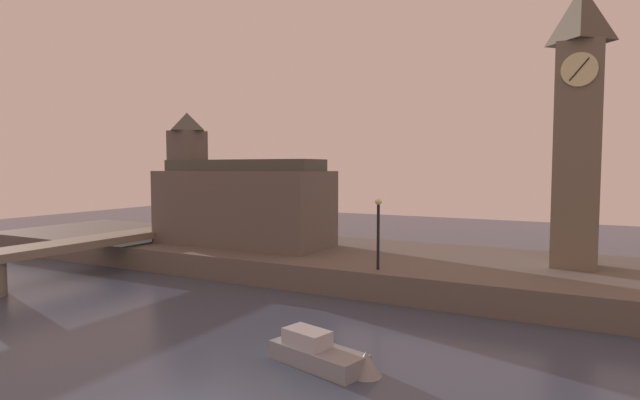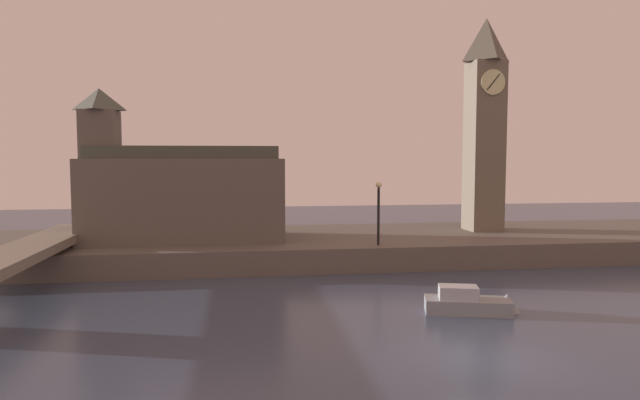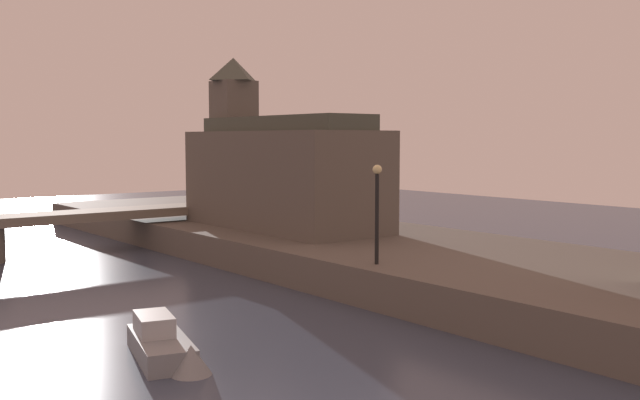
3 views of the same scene
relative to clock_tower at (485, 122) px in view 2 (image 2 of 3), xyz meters
The scene contains 6 objects.
ground_plane 24.86m from the clock_tower, 114.26° to the right, with size 120.00×120.00×0.00m, color #384256.
far_embankment 12.86m from the clock_tower, behind, with size 70.00×12.00×1.50m, color #5B544C.
clock_tower is the anchor object (origin of this frame).
parliament_hall 22.32m from the clock_tower, behind, with size 12.59×5.38×9.64m.
streetlamp 12.31m from the clock_tower, 148.09° to the right, with size 0.36×0.36×3.86m.
boat_cruiser_grey 19.52m from the clock_tower, 115.27° to the right, with size 4.56×2.30×1.33m.
Camera 2 is at (-8.12, -17.29, 6.79)m, focal length 30.97 mm.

